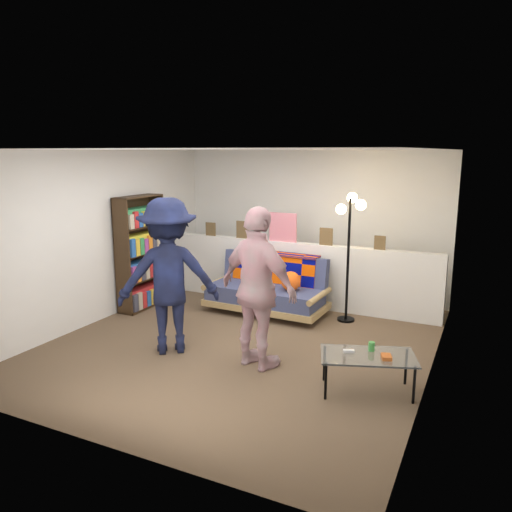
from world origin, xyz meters
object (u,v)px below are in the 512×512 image
(coffee_table, at_px, (368,357))
(person_left, at_px, (169,276))
(bookshelf, at_px, (141,256))
(floor_lamp, at_px, (350,231))
(futon_sofa, at_px, (269,289))
(person_right, at_px, (258,289))

(coffee_table, bearing_deg, person_left, 179.24)
(bookshelf, relative_size, floor_lamp, 0.95)
(futon_sofa, bearing_deg, bookshelf, -161.75)
(person_left, height_order, person_right, person_left)
(person_left, distance_m, person_right, 1.16)
(person_left, bearing_deg, bookshelf, -79.48)
(coffee_table, distance_m, person_left, 2.48)
(floor_lamp, bearing_deg, coffee_table, -69.12)
(futon_sofa, height_order, coffee_table, futon_sofa)
(coffee_table, height_order, person_left, person_left)
(person_left, bearing_deg, coffee_table, 141.28)
(floor_lamp, bearing_deg, bookshelf, -165.63)
(bookshelf, height_order, person_left, person_left)
(bookshelf, relative_size, person_right, 0.96)
(bookshelf, xyz_separation_m, person_right, (2.56, -1.20, 0.10))
(floor_lamp, relative_size, person_left, 0.98)
(bookshelf, distance_m, coffee_table, 4.04)
(coffee_table, distance_m, floor_lamp, 2.38)
(person_right, bearing_deg, coffee_table, -164.19)
(bookshelf, distance_m, floor_lamp, 3.17)
(futon_sofa, distance_m, coffee_table, 2.71)
(futon_sofa, relative_size, person_left, 0.98)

